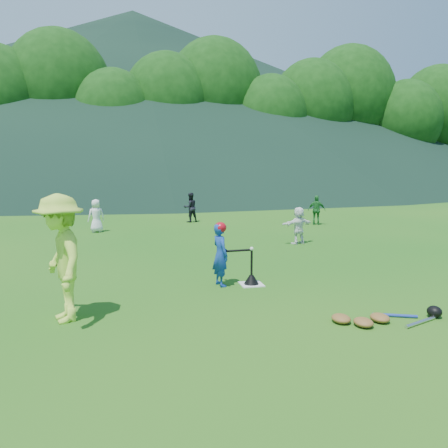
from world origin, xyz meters
name	(u,v)px	position (x,y,z in m)	size (l,w,h in m)	color
ground	(251,285)	(0.00, 0.00, 0.00)	(120.00, 120.00, 0.00)	#165B14
home_plate	(251,284)	(0.00, 0.00, 0.01)	(0.45, 0.45, 0.02)	silver
baseball	(252,249)	(0.00, 0.00, 0.74)	(0.08, 0.08, 0.08)	white
batter_child	(220,255)	(-0.62, 0.08, 0.63)	(0.46, 0.30, 1.25)	#163B98
adult_coach	(61,258)	(-3.41, -1.29, 0.98)	(1.27, 0.73, 1.97)	#B8E342
fielder_a	(96,216)	(-3.46, 7.82, 0.59)	(0.58, 0.37, 1.18)	white
fielder_b	(190,207)	(0.21, 9.78, 0.61)	(0.60, 0.46, 1.23)	black
fielder_c	(317,210)	(5.01, 7.88, 0.59)	(0.69, 0.29, 1.17)	#22742E
fielder_d	(299,225)	(2.68, 4.08, 0.57)	(1.05, 0.33, 1.13)	white
batting_tee	(251,278)	(0.00, 0.00, 0.13)	(0.30, 0.30, 0.68)	black
batter_gear	(222,229)	(-0.60, 0.08, 1.14)	(0.73, 0.26, 0.62)	#AD0B17
equipment_pile	(380,318)	(1.35, -2.45, 0.07)	(1.80, 0.66, 0.19)	olive
outfield_fence	(155,185)	(0.00, 28.00, 0.70)	(70.07, 0.08, 1.33)	gray
tree_line	(152,101)	(0.20, 33.83, 8.21)	(70.04, 11.40, 14.82)	#382314
distant_hills	(95,98)	(-7.63, 81.81, 14.98)	(155.00, 140.00, 32.00)	black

